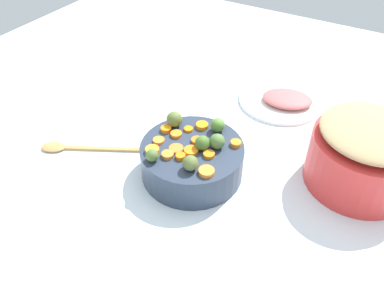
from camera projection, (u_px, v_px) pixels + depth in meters
The scene contains 27 objects.
tabletop at pixel (203, 182), 1.06m from camera, with size 2.40×2.40×0.02m, color silver.
serving_bowl_carrots at pixel (192, 160), 1.05m from camera, with size 0.27×0.27×0.09m, color #2D374A.
metal_pot at pixel (362, 161), 1.01m from camera, with size 0.27×0.27×0.14m, color red.
stuffing_mound at pixel (373, 132), 0.95m from camera, with size 0.25×0.25×0.04m, color tan.
carrot_slice_0 at pixel (176, 134), 1.05m from camera, with size 0.03×0.03×0.01m, color orange.
carrot_slice_1 at pixel (159, 140), 1.03m from camera, with size 0.03×0.03×0.01m, color orange.
carrot_slice_2 at pixel (166, 129), 1.06m from camera, with size 0.03×0.03×0.01m, color orange.
carrot_slice_3 at pixel (206, 171), 0.94m from camera, with size 0.04×0.04×0.01m, color orange.
carrot_slice_4 at pixel (209, 155), 0.99m from camera, with size 0.03×0.03×0.01m, color orange.
carrot_slice_5 at pixel (191, 151), 1.00m from camera, with size 0.04×0.04×0.01m, color orange.
carrot_slice_6 at pixel (181, 156), 0.98m from camera, with size 0.02×0.02×0.01m, color orange.
carrot_slice_7 at pixel (236, 143), 1.02m from camera, with size 0.03×0.03×0.01m, color orange.
carrot_slice_8 at pixel (152, 150), 1.00m from camera, with size 0.04×0.04×0.01m, color orange.
carrot_slice_9 at pixel (176, 149), 1.01m from camera, with size 0.04×0.04×0.01m, color orange.
carrot_slice_10 at pixel (168, 155), 0.99m from camera, with size 0.03×0.03×0.01m, color orange.
carrot_slice_11 at pixel (197, 140), 1.03m from camera, with size 0.03×0.03×0.01m, color orange.
carrot_slice_12 at pixel (188, 129), 1.07m from camera, with size 0.02×0.02×0.01m, color orange.
carrot_slice_13 at pixel (202, 126), 1.08m from camera, with size 0.03×0.03×0.01m, color orange.
brussels_sprout_0 at pixel (218, 125), 1.06m from camera, with size 0.04×0.04×0.04m, color #558735.
brussels_sprout_1 at pixel (202, 143), 1.00m from camera, with size 0.04×0.04×0.04m, color #466D29.
brussels_sprout_2 at pixel (152, 155), 0.97m from camera, with size 0.03×0.03×0.03m, color #526D33.
brussels_sprout_3 at pixel (190, 163), 0.94m from camera, with size 0.04×0.04×0.04m, color #5B6B35.
brussels_sprout_4 at pixel (174, 119), 1.07m from camera, with size 0.04×0.04×0.04m, color #5C6E33.
brussels_sprout_5 at pixel (217, 141), 1.00m from camera, with size 0.04×0.04×0.04m, color #4F7137.
wooden_spoon at pixel (72, 148), 1.15m from camera, with size 0.28×0.17×0.01m.
ham_plate at pixel (280, 100), 1.34m from camera, with size 0.28×0.28×0.01m, color white.
ham_slice_main at pixel (287, 99), 1.31m from camera, with size 0.16×0.12×0.03m, color #C45F60.
Camera 1 is at (0.35, -0.66, 0.77)m, focal length 36.98 mm.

